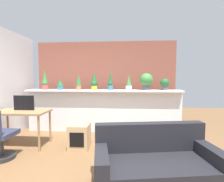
% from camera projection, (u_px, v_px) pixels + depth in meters
% --- Properties ---
extents(ground_plane, '(12.00, 12.00, 0.00)m').
position_uv_depth(ground_plane, '(86.00, 172.00, 2.59)').
color(ground_plane, brown).
extents(divider_wall, '(4.06, 0.16, 1.09)m').
position_uv_depth(divider_wall, '(103.00, 112.00, 4.54)').
color(divider_wall, silver).
rests_on(divider_wall, ground).
extents(plant_shelf, '(4.06, 0.40, 0.04)m').
position_uv_depth(plant_shelf, '(103.00, 91.00, 4.46)').
color(plant_shelf, silver).
rests_on(plant_shelf, divider_wall).
extents(brick_wall_behind, '(4.06, 0.10, 2.50)m').
position_uv_depth(brick_wall_behind, '(105.00, 84.00, 5.08)').
color(brick_wall_behind, brown).
rests_on(brick_wall_behind, ground).
extents(potted_plant_0, '(0.17, 0.17, 0.52)m').
position_uv_depth(potted_plant_0, '(45.00, 81.00, 4.57)').
color(potted_plant_0, '#B7474C').
rests_on(potted_plant_0, plant_shelf).
extents(potted_plant_1, '(0.17, 0.17, 0.27)m').
position_uv_depth(potted_plant_1, '(60.00, 85.00, 4.50)').
color(potted_plant_1, '#386B84').
rests_on(potted_plant_1, plant_shelf).
extents(potted_plant_2, '(0.14, 0.14, 0.40)m').
position_uv_depth(potted_plant_2, '(79.00, 82.00, 4.47)').
color(potted_plant_2, '#C66B42').
rests_on(potted_plant_2, plant_shelf).
extents(potted_plant_3, '(0.18, 0.18, 0.47)m').
position_uv_depth(potted_plant_3, '(94.00, 81.00, 4.43)').
color(potted_plant_3, gold).
rests_on(potted_plant_3, plant_shelf).
extents(potted_plant_4, '(0.15, 0.15, 0.49)m').
position_uv_depth(potted_plant_4, '(110.00, 82.00, 4.43)').
color(potted_plant_4, '#386B84').
rests_on(potted_plant_4, plant_shelf).
extents(potted_plant_5, '(0.16, 0.16, 0.39)m').
position_uv_depth(potted_plant_5, '(129.00, 83.00, 4.40)').
color(potted_plant_5, silver).
rests_on(potted_plant_5, plant_shelf).
extents(potted_plant_6, '(0.33, 0.33, 0.43)m').
position_uv_depth(potted_plant_6, '(146.00, 81.00, 4.36)').
color(potted_plant_6, '#4C4C51').
rests_on(potted_plant_6, plant_shelf).
extents(potted_plant_7, '(0.22, 0.22, 0.30)m').
position_uv_depth(potted_plant_7, '(165.00, 84.00, 4.36)').
color(potted_plant_7, '#4C4C51').
rests_on(potted_plant_7, plant_shelf).
extents(desk, '(1.10, 0.60, 0.75)m').
position_uv_depth(desk, '(22.00, 115.00, 3.58)').
color(desk, '#99754C').
rests_on(desk, ground).
extents(tv_monitor, '(0.44, 0.04, 0.32)m').
position_uv_depth(tv_monitor, '(24.00, 103.00, 3.64)').
color(tv_monitor, black).
rests_on(tv_monitor, desk).
extents(side_cube_shelf, '(0.40, 0.41, 0.50)m').
position_uv_depth(side_cube_shelf, '(79.00, 136.00, 3.47)').
color(side_cube_shelf, tan).
rests_on(side_cube_shelf, ground).
extents(couch, '(1.66, 1.00, 0.80)m').
position_uv_depth(couch, '(155.00, 167.00, 2.21)').
color(couch, black).
rests_on(couch, ground).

